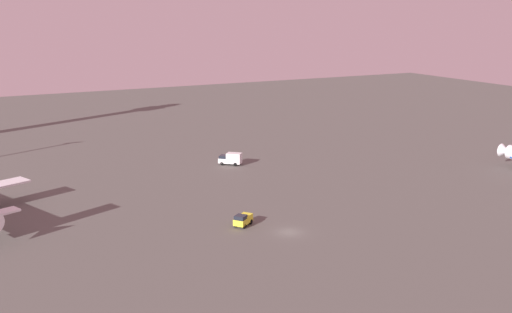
# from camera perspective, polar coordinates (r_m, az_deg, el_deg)

# --- Properties ---
(ground_plane) EXTENTS (416.00, 416.00, 0.00)m
(ground_plane) POSITION_cam_1_polar(r_m,az_deg,el_deg) (109.60, 3.04, -6.95)
(ground_plane) COLOR #56544F
(cargo_loader) EXTENTS (4.49, 4.04, 2.25)m
(cargo_loader) POSITION_cam_1_polar(r_m,az_deg,el_deg) (112.17, -1.21, -5.81)
(cargo_loader) COLOR yellow
(cargo_loader) RESTS_ON ground
(catering_truck) EXTENTS (5.74, 5.57, 3.05)m
(catering_truck) POSITION_cam_1_polar(r_m,az_deg,el_deg) (155.45, -2.33, -0.20)
(catering_truck) COLOR white
(catering_truck) RESTS_ON ground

